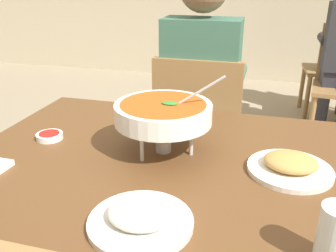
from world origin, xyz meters
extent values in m
cube|color=brown|center=(0.00, 0.00, 0.71)|extent=(1.19, 0.94, 0.04)
cylinder|color=brown|center=(-0.53, 0.41, 0.35)|extent=(0.07, 0.07, 0.69)
cylinder|color=brown|center=(0.53, 0.41, 0.35)|extent=(0.07, 0.07, 0.69)
cube|color=olive|center=(0.00, 0.85, 0.43)|extent=(0.44, 0.44, 0.03)
cube|color=olive|center=(0.00, 0.65, 0.68)|extent=(0.42, 0.04, 0.45)
cylinder|color=olive|center=(0.19, 1.04, 0.21)|extent=(0.04, 0.04, 0.42)
cylinder|color=olive|center=(-0.19, 1.04, 0.21)|extent=(0.04, 0.04, 0.42)
cylinder|color=olive|center=(0.19, 0.66, 0.21)|extent=(0.04, 0.04, 0.42)
cylinder|color=olive|center=(-0.19, 0.66, 0.21)|extent=(0.04, 0.04, 0.42)
cylinder|color=#2D2D38|center=(0.10, 0.87, 0.23)|extent=(0.10, 0.10, 0.45)
cylinder|color=#2D2D38|center=(-0.10, 0.87, 0.23)|extent=(0.10, 0.10, 0.45)
cube|color=#2D2D38|center=(0.00, 0.83, 0.51)|extent=(0.32, 0.32, 0.12)
cube|color=#3D6B56|center=(0.00, 0.75, 0.82)|extent=(0.36, 0.20, 0.50)
cylinder|color=#3D6B56|center=(0.16, 0.95, 0.77)|extent=(0.08, 0.28, 0.08)
cylinder|color=#3D6B56|center=(-0.16, 0.95, 0.77)|extent=(0.08, 0.28, 0.08)
cylinder|color=silver|center=(0.10, 0.06, 0.78)|extent=(0.01, 0.01, 0.10)
cylinder|color=silver|center=(-0.04, 0.14, 0.78)|extent=(0.01, 0.01, 0.10)
cylinder|color=silver|center=(-0.04, -0.02, 0.78)|extent=(0.01, 0.01, 0.10)
torus|color=silver|center=(0.01, 0.06, 0.83)|extent=(0.21, 0.21, 0.01)
cylinder|color=#B2B2B7|center=(0.01, 0.06, 0.75)|extent=(0.05, 0.05, 0.04)
cone|color=orange|center=(0.01, 0.06, 0.78)|extent=(0.02, 0.02, 0.04)
cylinder|color=white|center=(0.01, 0.06, 0.86)|extent=(0.30, 0.30, 0.06)
cylinder|color=#B75119|center=(0.01, 0.06, 0.89)|extent=(0.26, 0.26, 0.01)
ellipsoid|color=#388433|center=(0.03, 0.06, 0.89)|extent=(0.05, 0.03, 0.01)
cylinder|color=silver|center=(0.10, 0.08, 0.92)|extent=(0.18, 0.01, 0.13)
cylinder|color=white|center=(0.06, -0.31, 0.74)|extent=(0.24, 0.24, 0.01)
ellipsoid|color=white|center=(0.06, -0.31, 0.76)|extent=(0.15, 0.13, 0.04)
cylinder|color=white|center=(0.39, 0.03, 0.74)|extent=(0.24, 0.24, 0.01)
ellipsoid|color=tan|center=(0.39, 0.03, 0.76)|extent=(0.15, 0.13, 0.04)
cylinder|color=white|center=(-0.39, 0.05, 0.74)|extent=(0.09, 0.09, 0.02)
cylinder|color=maroon|center=(-0.39, 0.05, 0.75)|extent=(0.07, 0.07, 0.01)
cylinder|color=silver|center=(0.46, -0.33, 0.80)|extent=(0.07, 0.07, 0.13)
cylinder|color=gold|center=(0.46, -0.33, 0.78)|extent=(0.06, 0.06, 0.08)
cylinder|color=olive|center=(0.67, 1.82, 0.21)|extent=(0.04, 0.04, 0.42)
cylinder|color=olive|center=(0.72, 2.20, 0.21)|extent=(0.04, 0.04, 0.42)
cube|color=olive|center=(0.87, 2.61, 0.43)|extent=(0.46, 0.46, 0.03)
cylinder|color=olive|center=(0.67, 2.79, 0.21)|extent=(0.04, 0.04, 0.42)
cylinder|color=olive|center=(0.69, 2.41, 0.21)|extent=(0.04, 0.04, 0.42)
cylinder|color=#2D2D38|center=(0.79, 2.17, 0.23)|extent=(0.10, 0.10, 0.45)
cylinder|color=#2D2D33|center=(0.73, 2.25, 0.77)|extent=(0.08, 0.28, 0.08)
camera|label=1|loc=(0.30, -0.94, 1.25)|focal=39.02mm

